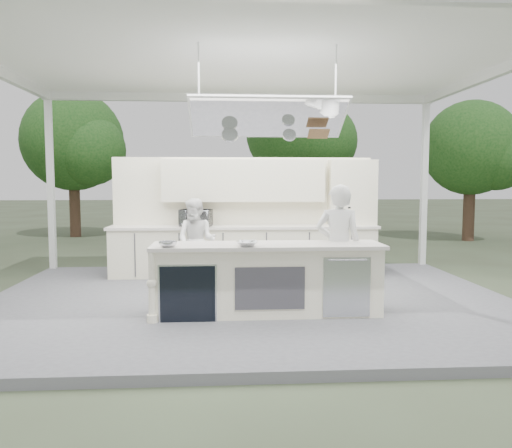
{
  "coord_description": "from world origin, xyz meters",
  "views": [
    {
      "loc": [
        -0.39,
        -7.53,
        1.91
      ],
      "look_at": [
        0.13,
        0.4,
        1.23
      ],
      "focal_mm": 35.0,
      "sensor_mm": 36.0,
      "label": 1
    }
  ],
  "objects": [
    {
      "name": "ground",
      "position": [
        0.0,
        0.0,
        0.0
      ],
      "size": [
        90.0,
        90.0,
        0.0
      ],
      "primitive_type": "plane",
      "color": "#49583C",
      "rests_on": "ground"
    },
    {
      "name": "stage_deck",
      "position": [
        0.0,
        0.0,
        0.06
      ],
      "size": [
        8.0,
        6.0,
        0.12
      ],
      "primitive_type": "cube",
      "color": "slate",
      "rests_on": "ground"
    },
    {
      "name": "tent",
      "position": [
        0.0,
        -0.01,
        3.71
      ],
      "size": [
        8.2,
        6.2,
        3.86
      ],
      "color": "white",
      "rests_on": "ground"
    },
    {
      "name": "demo_island",
      "position": [
        0.18,
        -0.91,
        0.6
      ],
      "size": [
        3.1,
        0.79,
        0.95
      ],
      "color": "white",
      "rests_on": "stage_deck"
    },
    {
      "name": "back_counter",
      "position": [
        0.0,
        1.9,
        0.6
      ],
      "size": [
        5.08,
        0.72,
        0.95
      ],
      "color": "white",
      "rests_on": "stage_deck"
    },
    {
      "name": "back_wall_unit",
      "position": [
        0.44,
        2.11,
        1.57
      ],
      "size": [
        5.05,
        0.48,
        2.25
      ],
      "color": "white",
      "rests_on": "stage_deck"
    },
    {
      "name": "tree_cluster",
      "position": [
        -0.16,
        9.77,
        3.29
      ],
      "size": [
        19.55,
        9.4,
        5.85
      ],
      "color": "#513628",
      "rests_on": "ground"
    },
    {
      "name": "head_chef",
      "position": [
        1.23,
        -0.62,
        0.99
      ],
      "size": [
        0.71,
        0.54,
        1.75
      ],
      "primitive_type": "imported",
      "rotation": [
        0.0,
        0.0,
        2.93
      ],
      "color": "silver",
      "rests_on": "stage_deck"
    },
    {
      "name": "sous_chef",
      "position": [
        -0.86,
        1.18,
        0.87
      ],
      "size": [
        0.86,
        0.76,
        1.49
      ],
      "primitive_type": "imported",
      "rotation": [
        0.0,
        0.0,
        -0.3
      ],
      "color": "white",
      "rests_on": "stage_deck"
    },
    {
      "name": "toaster_oven",
      "position": [
        -0.9,
        1.78,
        1.23
      ],
      "size": [
        0.63,
        0.48,
        0.32
      ],
      "primitive_type": "imported",
      "rotation": [
        0.0,
        0.0,
        -0.18
      ],
      "color": "#B0B3B7",
      "rests_on": "back_counter"
    },
    {
      "name": "bowl_large",
      "position": [
        -0.09,
        -1.15,
        1.1
      ],
      "size": [
        0.33,
        0.33,
        0.07
      ],
      "primitive_type": "imported",
      "rotation": [
        0.0,
        0.0,
        -0.2
      ],
      "color": "silver",
      "rests_on": "demo_island"
    },
    {
      "name": "bowl_small",
      "position": [
        -1.1,
        -1.15,
        1.11
      ],
      "size": [
        0.29,
        0.29,
        0.07
      ],
      "primitive_type": "imported",
      "rotation": [
        0.0,
        0.0,
        -0.3
      ],
      "color": "silver",
      "rests_on": "demo_island"
    }
  ]
}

